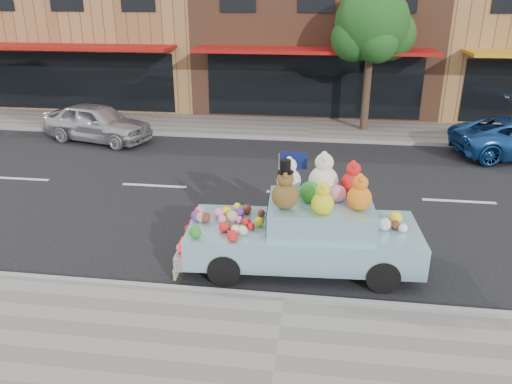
# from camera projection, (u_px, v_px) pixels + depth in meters

# --- Properties ---
(ground) EXTENTS (120.00, 120.00, 0.00)m
(ground) POSITION_uv_depth(u_px,v_px,m) (301.00, 193.00, 13.13)
(ground) COLOR black
(ground) RESTS_ON ground
(near_sidewalk) EXTENTS (60.00, 3.00, 0.12)m
(near_sidewalk) POSITION_uv_depth(u_px,v_px,m) (276.00, 358.00, 7.13)
(near_sidewalk) COLOR gray
(near_sidewalk) RESTS_ON ground
(far_sidewalk) EXTENTS (60.00, 3.00, 0.12)m
(far_sidewalk) POSITION_uv_depth(u_px,v_px,m) (310.00, 129.00, 19.08)
(far_sidewalk) COLOR gray
(far_sidewalk) RESTS_ON ground
(near_kerb) EXTENTS (60.00, 0.12, 0.13)m
(near_kerb) POSITION_uv_depth(u_px,v_px,m) (285.00, 298.00, 8.51)
(near_kerb) COLOR gray
(near_kerb) RESTS_ON ground
(far_kerb) EXTENTS (60.00, 0.12, 0.13)m
(far_kerb) POSITION_uv_depth(u_px,v_px,m) (309.00, 139.00, 17.70)
(far_kerb) COLOR gray
(far_kerb) RESTS_ON ground
(storefront_left) EXTENTS (10.00, 9.80, 7.30)m
(storefront_left) POSITION_uv_depth(u_px,v_px,m) (109.00, 21.00, 24.05)
(storefront_left) COLOR #A77546
(storefront_left) RESTS_ON ground
(storefront_mid) EXTENTS (10.00, 9.80, 7.30)m
(storefront_mid) POSITION_uv_depth(u_px,v_px,m) (318.00, 22.00, 22.78)
(storefront_mid) COLOR brown
(storefront_mid) RESTS_ON ground
(street_tree) EXTENTS (3.00, 2.70, 5.22)m
(street_tree) POSITION_uv_depth(u_px,v_px,m) (372.00, 30.00, 17.52)
(street_tree) COLOR #38281C
(street_tree) RESTS_ON ground
(car_silver) EXTENTS (4.18, 2.53, 1.33)m
(car_silver) POSITION_uv_depth(u_px,v_px,m) (98.00, 123.00, 17.52)
(car_silver) COLOR #BCBDC1
(car_silver) RESTS_ON ground
(art_car) EXTENTS (4.58, 2.00, 2.25)m
(art_car) POSITION_uv_depth(u_px,v_px,m) (305.00, 228.00, 9.38)
(art_car) COLOR black
(art_car) RESTS_ON ground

